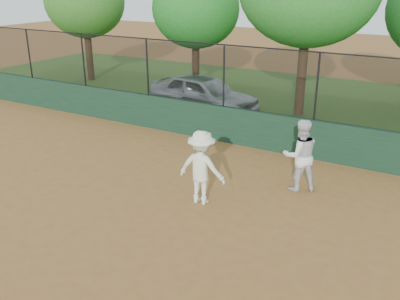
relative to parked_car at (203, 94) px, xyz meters
The scene contains 9 objects.
ground 8.97m from the parked_car, 72.67° to the right, with size 80.00×80.00×0.00m, color brown.
back_wall 3.67m from the parked_car, 43.53° to the right, with size 26.00×0.20×1.20m, color #1A3A24.
grass_strip 4.44m from the parked_car, 52.54° to the left, with size 36.00×12.00×0.01m, color #2A4816.
parked_car is the anchor object (origin of this frame).
player_second 7.32m from the parked_car, 41.18° to the right, with size 0.92×0.71×1.89m, color silver.
player_main 7.63m from the parked_car, 60.98° to the right, with size 1.21×0.74×1.92m.
fence_assembly 3.93m from the parked_car, 43.83° to the right, with size 26.00×0.06×2.00m.
tree_0 9.27m from the parked_car, 163.16° to the left, with size 4.19×3.80×5.81m.
tree_1 4.91m from the parked_car, 124.78° to the left, with size 4.10×3.72×5.56m.
Camera 1 is at (5.83, -6.59, 5.13)m, focal length 40.00 mm.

